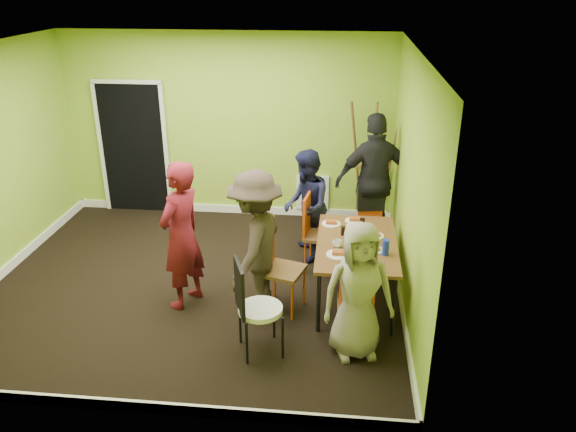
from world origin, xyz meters
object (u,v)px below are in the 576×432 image
Objects in this scene: easel at (373,165)px; thermos at (359,234)px; chair_bentwood at (253,304)px; orange_bottle at (347,232)px; chair_back_end at (371,205)px; person_front_end at (358,291)px; chair_left_near at (276,261)px; person_standing at (181,236)px; person_left_near at (256,244)px; blue_bottle at (386,247)px; chair_front_end at (356,300)px; chair_left_far at (315,228)px; person_back_end at (375,181)px; dining_table at (357,246)px; person_left_far at (306,206)px.

easel is 8.47× the size of thermos.
orange_bottle is (0.91, 1.28, 0.22)m from chair_bentwood.
chair_back_end is 2.42m from person_front_end.
chair_bentwood is at bearing -133.60° from thermos.
chair_left_near is 1.09m from person_standing.
person_left_near is (-1.00, -0.50, 0.04)m from orange_bottle.
blue_bottle is at bearing -47.71° from orange_bottle.
chair_left_near is 1.16× the size of chair_back_end.
chair_left_near is 1.07m from chair_front_end.
chair_left_far is 0.53× the size of person_back_end.
chair_bentwood is (-1.23, -2.50, -0.07)m from chair_back_end.
chair_bentwood is at bearing 171.22° from person_front_end.
easel is 1.02× the size of person_back_end.
chair_bentwood is (-0.12, -0.86, -0.02)m from chair_left_near.
person_back_end reaches higher than chair_bentwood.
dining_table is at bearing 67.43° from person_back_end.
chair_bentwood reaches higher than chair_back_end.
blue_bottle is (0.28, -0.27, -0.02)m from thermos.
dining_table is 0.90× the size of person_left_near.
person_left_near is at bearing 134.37° from person_front_end.
chair_left_near is at bearing 144.37° from chair_front_end.
easel is at bearing 83.36° from dining_table.
thermos is at bearing 116.88° from person_left_near.
chair_front_end is at bearing 79.14° from person_front_end.
thermos is 1.57m from person_back_end.
person_left_far reaches higher than person_front_end.
person_front_end is at bearing -89.78° from dining_table.
person_back_end reaches higher than blue_bottle.
chair_left_far is 1.10× the size of chair_back_end.
chair_back_end is at bearing 60.59° from person_back_end.
chair_back_end reaches higher than dining_table.
person_back_end reaches higher than person_left_far.
chair_left_near reaches higher than thermos.
chair_bentwood is at bearing 51.08° from person_back_end.
dining_table is 0.23m from orange_bottle.
person_left_far is (0.25, 1.24, 0.16)m from chair_left_near.
dining_table is 1.58m from person_back_end.
person_left_near reaches higher than person_front_end.
person_left_near is 1.16× the size of person_front_end.
person_front_end reaches higher than blue_bottle.
orange_bottle is (-0.13, 0.19, -0.07)m from thermos.
orange_bottle is 0.98m from person_left_far.
person_left_far reaches higher than chair_bentwood.
chair_left_near is 1.17× the size of chair_front_end.
easel is 1.15× the size of person_left_near.
orange_bottle is 0.05× the size of person_left_far.
easel is (0.76, 1.46, 0.38)m from chair_left_far.
person_standing is at bearing -131.84° from easel.
thermos is 1.28× the size of blue_bottle.
orange_bottle is at bearing 123.80° from chair_bentwood.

